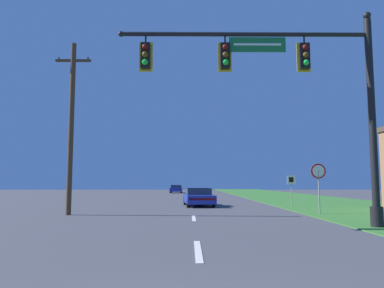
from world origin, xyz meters
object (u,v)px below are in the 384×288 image
(stop_sign, at_px, (319,177))
(utility_pole_near, at_px, (71,124))
(far_car, at_px, (176,189))
(route_sign_post, at_px, (291,183))
(signal_mast, at_px, (301,90))
(car_ahead, at_px, (198,197))

(stop_sign, xyz_separation_m, utility_pole_near, (-12.51, -0.35, 2.64))
(utility_pole_near, bearing_deg, stop_sign, 1.60)
(far_car, bearing_deg, stop_sign, -77.51)
(route_sign_post, xyz_separation_m, utility_pole_near, (-12.80, -6.54, 2.98))
(signal_mast, xyz_separation_m, car_ahead, (-3.44, 12.30, -4.33))
(far_car, xyz_separation_m, stop_sign, (8.55, -38.60, 1.26))
(car_ahead, bearing_deg, far_car, 94.67)
(stop_sign, bearing_deg, car_ahead, 132.03)
(stop_sign, bearing_deg, far_car, 102.49)
(stop_sign, distance_m, utility_pole_near, 12.79)
(car_ahead, xyz_separation_m, stop_sign, (5.94, -6.59, 1.26))
(signal_mast, relative_size, far_car, 2.09)
(stop_sign, bearing_deg, utility_pole_near, -178.40)
(signal_mast, xyz_separation_m, route_sign_post, (2.79, 11.91, -3.41))
(car_ahead, relative_size, stop_sign, 1.82)
(car_ahead, bearing_deg, route_sign_post, -3.59)
(signal_mast, bearing_deg, car_ahead, 105.65)
(route_sign_post, bearing_deg, stop_sign, -92.72)
(far_car, relative_size, utility_pole_near, 0.52)
(car_ahead, height_order, far_car, same)
(car_ahead, distance_m, route_sign_post, 6.31)
(route_sign_post, bearing_deg, utility_pole_near, -152.93)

